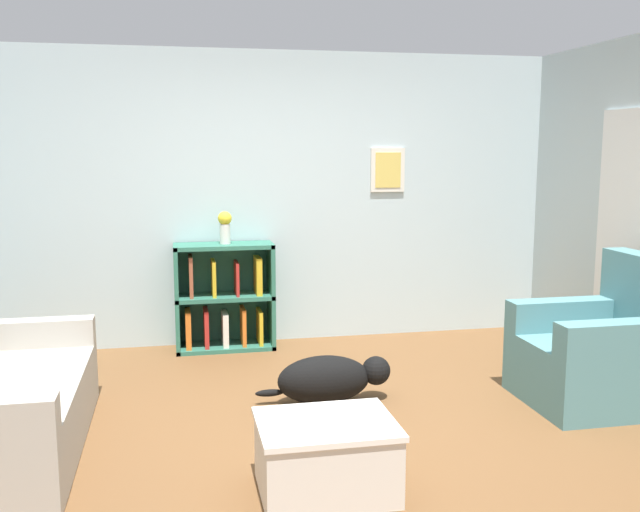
# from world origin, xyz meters

# --- Properties ---
(ground_plane) EXTENTS (14.00, 14.00, 0.00)m
(ground_plane) POSITION_xyz_m (0.00, 0.00, 0.00)
(ground_plane) COLOR brown
(wall_back) EXTENTS (5.60, 0.13, 2.60)m
(wall_back) POSITION_xyz_m (0.00, 2.25, 1.30)
(wall_back) COLOR silver
(wall_back) RESTS_ON ground_plane
(bookshelf) EXTENTS (0.86, 0.35, 0.93)m
(bookshelf) POSITION_xyz_m (-0.53, 2.03, 0.44)
(bookshelf) COLOR #2D6B56
(bookshelf) RESTS_ON ground_plane
(recliner_chair) EXTENTS (0.94, 0.85, 1.02)m
(recliner_chair) POSITION_xyz_m (1.95, 0.14, 0.36)
(recliner_chair) COLOR slate
(recliner_chair) RESTS_ON ground_plane
(coffee_table) EXTENTS (0.70, 0.55, 0.38)m
(coffee_table) POSITION_xyz_m (-0.21, -0.76, 0.20)
(coffee_table) COLOR silver
(coffee_table) RESTS_ON ground_plane
(dog) EXTENTS (0.95, 0.30, 0.33)m
(dog) POSITION_xyz_m (0.09, 0.50, 0.17)
(dog) COLOR black
(dog) RESTS_ON ground_plane
(vase) EXTENTS (0.12, 0.12, 0.28)m
(vase) POSITION_xyz_m (-0.51, 2.00, 1.09)
(vase) COLOR silver
(vase) RESTS_ON bookshelf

